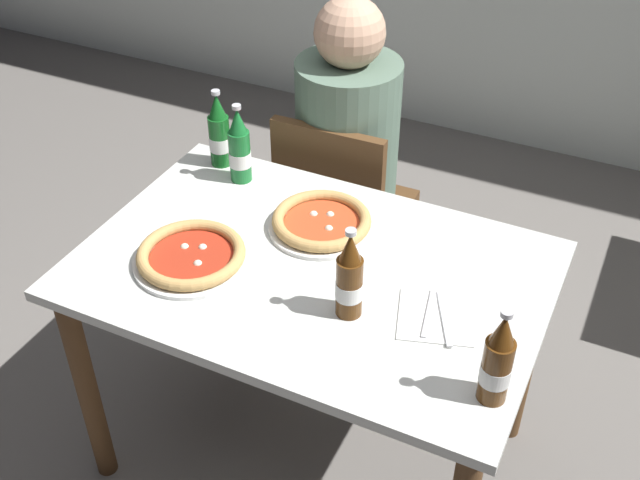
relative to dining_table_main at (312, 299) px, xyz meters
The scene contains 11 objects.
ground_plane 0.64m from the dining_table_main, ahead, with size 8.00×8.00×0.00m, color slate.
dining_table_main is the anchor object (origin of this frame).
chair_behind_table 0.66m from the dining_table_main, 107.57° to the left, with size 0.41×0.41×0.85m.
diner_seated 0.69m from the dining_table_main, 106.40° to the left, with size 0.34×0.34×1.21m.
pizza_margherita_near 0.34m from the dining_table_main, 157.12° to the right, with size 0.30×0.30×0.04m.
pizza_marinara_far 0.21m from the dining_table_main, 106.60° to the left, with size 0.29×0.29×0.04m.
beer_bottle_left 0.29m from the dining_table_main, 37.00° to the right, with size 0.07×0.07×0.25m.
beer_bottle_center 0.61m from the dining_table_main, 145.09° to the left, with size 0.07×0.07×0.25m.
beer_bottle_right 0.62m from the dining_table_main, 22.96° to the right, with size 0.07×0.07×0.25m.
beer_bottle_extra 0.51m from the dining_table_main, 143.13° to the left, with size 0.07×0.07×0.25m.
napkin_with_cutlery 0.38m from the dining_table_main, ahead, with size 0.23×0.23×0.01m.
Camera 1 is at (0.70, -1.40, 2.03)m, focal length 43.97 mm.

